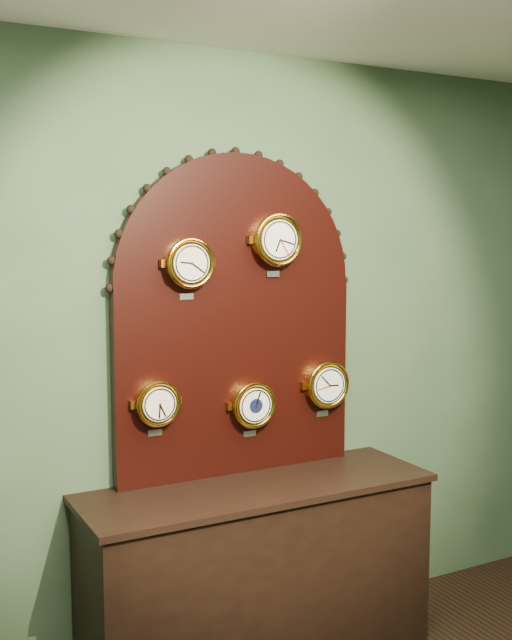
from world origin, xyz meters
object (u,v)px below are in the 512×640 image
roman_clock (189,263)px  tide_clock (326,384)px  arabic_clock (277,240)px  shop_counter (258,575)px  hygrometer (157,403)px  display_board (236,306)px  barometer (253,405)px

roman_clock → tide_clock: bearing=-0.0°
roman_clock → arabic_clock: bearing=-0.1°
shop_counter → hygrometer: bearing=160.0°
arabic_clock → display_board: bearing=159.5°
shop_counter → display_board: 1.25m
display_board → hygrometer: 0.59m
roman_clock → hygrometer: 0.63m
tide_clock → barometer: bearing=180.0°
display_board → arabic_clock: display_board is taller
hygrometer → tide_clock: size_ratio=0.91×
arabic_clock → barometer: arabic_clock is taller
roman_clock → barometer: (0.32, -0.00, -0.67)m
arabic_clock → tide_clock: (0.28, 0.00, -0.71)m
roman_clock → arabic_clock: size_ratio=0.93×
tide_clock → hygrometer: bearing=180.0°
shop_counter → display_board: (0.00, 0.22, 1.23)m
shop_counter → hygrometer: 0.93m
hygrometer → barometer: bearing=-0.1°
display_board → roman_clock: size_ratio=5.50×
shop_counter → roman_clock: (-0.26, 0.15, 1.43)m
roman_clock → tide_clock: (0.73, -0.00, -0.61)m
arabic_clock → hygrometer: size_ratio=1.16×
roman_clock → barometer: size_ratio=1.02×
hygrometer → tide_clock: tide_clock is taller
hygrometer → barometer: (0.48, -0.00, -0.06)m
arabic_clock → tide_clock: arabic_clock is taller
barometer → tide_clock: (0.41, -0.00, 0.06)m
display_board → tide_clock: display_board is taller
shop_counter → tide_clock: bearing=18.3°
arabic_clock → hygrometer: 0.93m
barometer → tide_clock: bearing=-0.0°
hygrometer → barometer: size_ratio=0.95×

